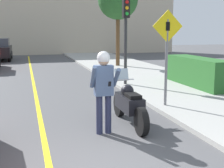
{
  "coord_description": "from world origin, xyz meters",
  "views": [
    {
      "loc": [
        -0.91,
        -4.51,
        2.26
      ],
      "look_at": [
        1.09,
        2.62,
        0.99
      ],
      "focal_mm": 50.0,
      "sensor_mm": 36.0,
      "label": 1
    }
  ],
  "objects": [
    {
      "name": "street_tree",
      "position": [
        4.61,
        13.88,
        4.07
      ],
      "size": [
        2.41,
        2.41,
        5.18
      ],
      "color": "brown",
      "rests_on": "sidewalk_curb"
    },
    {
      "name": "traffic_light",
      "position": [
        2.98,
        7.34,
        2.48
      ],
      "size": [
        0.26,
        0.3,
        3.38
      ],
      "color": "#2D2D30",
      "rests_on": "sidewalk_curb"
    },
    {
      "name": "building_backdrop",
      "position": [
        0.0,
        26.0,
        3.34
      ],
      "size": [
        28.0,
        1.2,
        6.67
      ],
      "color": "beige",
      "rests_on": "ground"
    },
    {
      "name": "person_biker",
      "position": [
        0.71,
        1.94,
        1.14
      ],
      "size": [
        0.59,
        0.49,
        1.83
      ],
      "color": "#282D4C",
      "rests_on": "ground"
    },
    {
      "name": "sidewalk_curb",
      "position": [
        4.8,
        4.0,
        0.06
      ],
      "size": [
        4.4,
        44.0,
        0.12
      ],
      "color": "#9E9E99",
      "rests_on": "ground"
    },
    {
      "name": "hedge_row",
      "position": [
        5.6,
        6.24,
        0.66
      ],
      "size": [
        0.9,
        3.59,
        1.09
      ],
      "color": "#286028",
      "rests_on": "sidewalk_curb"
    },
    {
      "name": "road_center_line",
      "position": [
        -0.6,
        6.0,
        0.0
      ],
      "size": [
        0.12,
        36.0,
        0.01
      ],
      "color": "yellow",
      "rests_on": "ground"
    },
    {
      "name": "motorcycle",
      "position": [
        1.46,
        2.43,
        0.51
      ],
      "size": [
        0.62,
        2.28,
        1.3
      ],
      "color": "black",
      "rests_on": "ground"
    },
    {
      "name": "crossing_sign",
      "position": [
        2.97,
        3.59,
        1.75
      ],
      "size": [
        0.91,
        0.08,
        2.71
      ],
      "color": "slate",
      "rests_on": "sidewalk_curb"
    }
  ]
}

